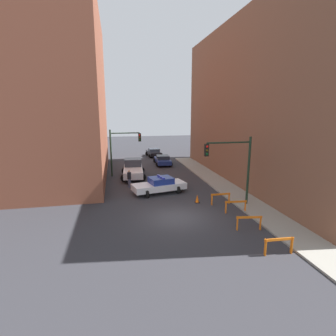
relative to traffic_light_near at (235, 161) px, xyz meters
name	(u,v)px	position (x,y,z in m)	size (l,w,h in m)	color
ground_plane	(176,217)	(-4.73, -1.30, -3.53)	(120.00, 120.00, 0.00)	#2D2D33
sidewalk_right	(259,210)	(1.47, -1.30, -3.47)	(2.40, 44.00, 0.12)	gray
building_corner_left	(34,95)	(-16.73, 12.70, 5.22)	(14.00, 20.00, 17.51)	brown
building_right	(287,103)	(8.67, 6.70, 4.42)	(12.00, 28.00, 15.89)	brown
traffic_light_near	(235,161)	(0.00, 0.00, 0.00)	(3.64, 0.35, 5.20)	black
traffic_light_far	(121,146)	(-8.03, 11.49, -0.13)	(3.44, 0.35, 5.20)	black
police_car	(160,185)	(-4.92, 4.44, -2.81)	(4.99, 2.98, 1.52)	white
white_truck	(133,169)	(-6.81, 10.70, -2.62)	(2.87, 5.52, 1.90)	silver
parked_car_near	(163,160)	(-2.40, 16.66, -2.86)	(2.37, 4.36, 1.31)	navy
parked_car_mid	(154,152)	(-2.58, 23.47, -2.86)	(2.45, 4.40, 1.31)	black
pedestrian_crossing	(129,178)	(-7.46, 6.78, -2.67)	(0.50, 0.50, 1.66)	#474C66
barrier_front	(279,243)	(-0.74, -6.95, -2.91)	(1.60, 0.24, 0.90)	orange
barrier_mid	(249,221)	(-0.83, -4.07, -2.91)	(1.59, 0.39, 0.90)	orange
barrier_back	(236,205)	(-0.36, -1.29, -2.91)	(1.60, 0.29, 0.90)	orange
barrier_corner	(221,197)	(-0.75, 0.54, -2.91)	(1.60, 0.19, 0.90)	orange
traffic_cone	(197,199)	(-2.41, 1.29, -3.21)	(0.36, 0.36, 0.66)	black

